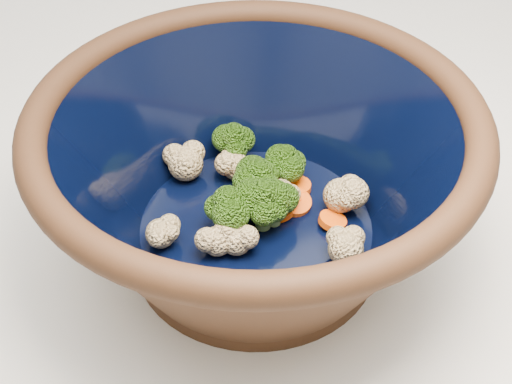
# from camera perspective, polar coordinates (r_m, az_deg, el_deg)

# --- Properties ---
(mixing_bowl) EXTENTS (0.47, 0.47, 0.16)m
(mixing_bowl) POSITION_cam_1_polar(r_m,az_deg,el_deg) (0.60, 0.00, 1.12)
(mixing_bowl) COLOR black
(mixing_bowl) RESTS_ON counter
(vegetable_pile) EXTENTS (0.18, 0.21, 0.05)m
(vegetable_pile) POSITION_cam_1_polar(r_m,az_deg,el_deg) (0.63, 0.14, 0.17)
(vegetable_pile) COLOR #608442
(vegetable_pile) RESTS_ON mixing_bowl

